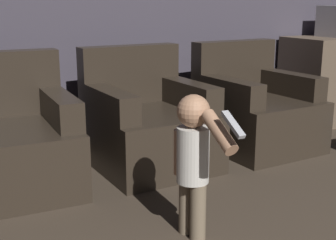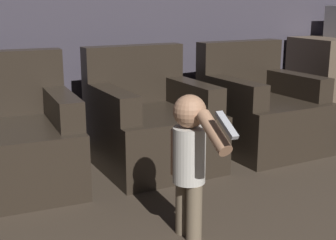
{
  "view_description": "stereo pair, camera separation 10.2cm",
  "coord_description": "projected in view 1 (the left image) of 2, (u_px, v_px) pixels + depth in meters",
  "views": [
    {
      "loc": [
        -1.36,
        0.51,
        1.25
      ],
      "look_at": [
        -0.02,
        3.1,
        0.52
      ],
      "focal_mm": 50.0,
      "sensor_mm": 36.0,
      "label": 1
    },
    {
      "loc": [
        -1.26,
        0.46,
        1.25
      ],
      "look_at": [
        -0.02,
        3.1,
        0.52
      ],
      "focal_mm": 50.0,
      "sensor_mm": 36.0,
      "label": 2
    }
  ],
  "objects": [
    {
      "name": "armchair_right",
      "position": [
        255.0,
        111.0,
        4.1
      ],
      "size": [
        0.89,
        0.94,
        0.91
      ],
      "rotation": [
        0.0,
        0.0,
        0.06
      ],
      "color": "black",
      "rests_on": "ground_plane"
    },
    {
      "name": "person_toddler",
      "position": [
        194.0,
        155.0,
        2.46
      ],
      "size": [
        0.17,
        0.55,
        0.79
      ],
      "rotation": [
        0.0,
        0.0,
        1.74
      ],
      "color": "brown",
      "rests_on": "ground_plane"
    },
    {
      "name": "armchair_middle",
      "position": [
        148.0,
        125.0,
        3.64
      ],
      "size": [
        0.87,
        0.93,
        0.91
      ],
      "rotation": [
        0.0,
        0.0,
        0.04
      ],
      "color": "black",
      "rests_on": "ground_plane"
    },
    {
      "name": "armchair_left",
      "position": [
        10.0,
        143.0,
        3.18
      ],
      "size": [
        0.86,
        0.92,
        0.91
      ],
      "rotation": [
        0.0,
        0.0,
        -0.03
      ],
      "color": "black",
      "rests_on": "ground_plane"
    },
    {
      "name": "kitchen_counter",
      "position": [
        336.0,
        79.0,
        5.04
      ],
      "size": [
        1.11,
        0.63,
        0.9
      ],
      "color": "brown",
      "rests_on": "ground_plane"
    }
  ]
}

